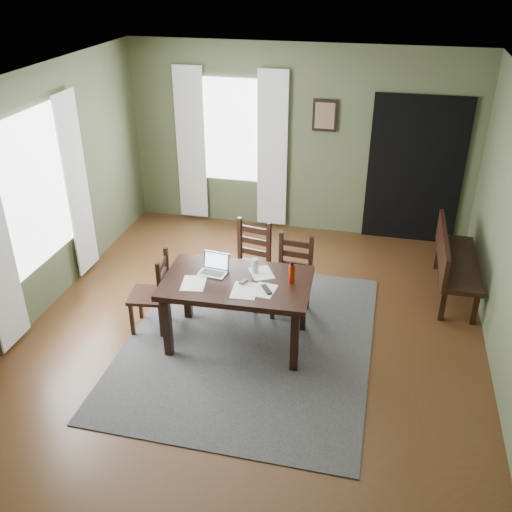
% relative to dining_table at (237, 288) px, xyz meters
% --- Properties ---
extents(ground, '(5.00, 6.00, 0.01)m').
position_rel_dining_table_xyz_m(ground, '(0.13, 0.03, -0.68)').
color(ground, '#492C16').
extents(room_shell, '(5.02, 6.02, 2.71)m').
position_rel_dining_table_xyz_m(room_shell, '(0.13, 0.03, 1.13)').
color(room_shell, '#4D5638').
rests_on(room_shell, ground).
extents(rug, '(2.60, 3.20, 0.01)m').
position_rel_dining_table_xyz_m(rug, '(0.13, 0.03, -0.67)').
color(rug, '#3A3A3A').
rests_on(rug, ground).
extents(dining_table, '(1.56, 0.98, 0.76)m').
position_rel_dining_table_xyz_m(dining_table, '(0.00, 0.00, 0.00)').
color(dining_table, black).
rests_on(dining_table, rug).
extents(chair_end, '(0.45, 0.45, 0.92)m').
position_rel_dining_table_xyz_m(chair_end, '(-0.96, 0.04, -0.22)').
color(chair_end, black).
rests_on(chair_end, rug).
extents(chair_back_left, '(0.51, 0.51, 1.00)m').
position_rel_dining_table_xyz_m(chair_back_left, '(-0.07, 0.83, -0.19)').
color(chair_back_left, black).
rests_on(chair_back_left, rug).
extents(chair_back_right, '(0.45, 0.45, 0.94)m').
position_rel_dining_table_xyz_m(chair_back_right, '(0.46, 0.70, -0.21)').
color(chair_back_right, black).
rests_on(chair_back_right, rug).
extents(bench, '(0.46, 1.44, 0.81)m').
position_rel_dining_table_xyz_m(bench, '(2.27, 1.56, -0.19)').
color(bench, black).
rests_on(bench, ground).
extents(laptop, '(0.31, 0.26, 0.20)m').
position_rel_dining_table_xyz_m(laptop, '(-0.27, 0.12, 0.15)').
color(laptop, '#B7B7BC').
rests_on(laptop, dining_table).
extents(computer_mouse, '(0.08, 0.10, 0.03)m').
position_rel_dining_table_xyz_m(computer_mouse, '(0.08, -0.03, 0.11)').
color(computer_mouse, '#3F3F42').
rests_on(computer_mouse, dining_table).
extents(tv_remote, '(0.14, 0.18, 0.02)m').
position_rel_dining_table_xyz_m(tv_remote, '(0.34, -0.12, 0.10)').
color(tv_remote, black).
rests_on(tv_remote, dining_table).
extents(drinking_glass, '(0.09, 0.09, 0.16)m').
position_rel_dining_table_xyz_m(drinking_glass, '(0.15, 0.20, 0.18)').
color(drinking_glass, silver).
rests_on(drinking_glass, dining_table).
extents(water_bottle, '(0.07, 0.07, 0.23)m').
position_rel_dining_table_xyz_m(water_bottle, '(0.55, 0.11, 0.20)').
color(water_bottle, '#B4310D').
rests_on(water_bottle, dining_table).
extents(paper_a, '(0.28, 0.34, 0.00)m').
position_rel_dining_table_xyz_m(paper_a, '(-0.41, -0.16, 0.10)').
color(paper_a, white).
rests_on(paper_a, dining_table).
extents(paper_b, '(0.24, 0.30, 0.00)m').
position_rel_dining_table_xyz_m(paper_b, '(0.32, -0.12, 0.10)').
color(paper_b, white).
rests_on(paper_b, dining_table).
extents(paper_c, '(0.33, 0.36, 0.00)m').
position_rel_dining_table_xyz_m(paper_c, '(0.21, 0.21, 0.10)').
color(paper_c, white).
rests_on(paper_c, dining_table).
extents(paper_e, '(0.27, 0.34, 0.00)m').
position_rel_dining_table_xyz_m(paper_e, '(0.13, -0.17, 0.10)').
color(paper_e, white).
rests_on(paper_e, dining_table).
extents(window_left, '(0.01, 1.30, 1.70)m').
position_rel_dining_table_xyz_m(window_left, '(-2.34, 0.23, 0.77)').
color(window_left, white).
rests_on(window_left, ground).
extents(window_back, '(1.00, 0.01, 1.50)m').
position_rel_dining_table_xyz_m(window_back, '(-0.87, 3.00, 0.77)').
color(window_back, white).
rests_on(window_back, ground).
extents(curtain_left_far, '(0.03, 0.48, 2.30)m').
position_rel_dining_table_xyz_m(curtain_left_far, '(-2.31, 1.05, 0.52)').
color(curtain_left_far, silver).
rests_on(curtain_left_far, ground).
extents(curtain_back_left, '(0.44, 0.03, 2.30)m').
position_rel_dining_table_xyz_m(curtain_back_left, '(-1.49, 2.97, 0.52)').
color(curtain_back_left, silver).
rests_on(curtain_back_left, ground).
extents(curtain_back_right, '(0.44, 0.03, 2.30)m').
position_rel_dining_table_xyz_m(curtain_back_right, '(-0.25, 2.97, 0.52)').
color(curtain_back_right, silver).
rests_on(curtain_back_right, ground).
extents(framed_picture, '(0.34, 0.03, 0.44)m').
position_rel_dining_table_xyz_m(framed_picture, '(0.48, 3.00, 1.07)').
color(framed_picture, black).
rests_on(framed_picture, ground).
extents(doorway_back, '(1.30, 0.03, 2.10)m').
position_rel_dining_table_xyz_m(doorway_back, '(1.78, 3.00, 0.37)').
color(doorway_back, black).
rests_on(doorway_back, ground).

